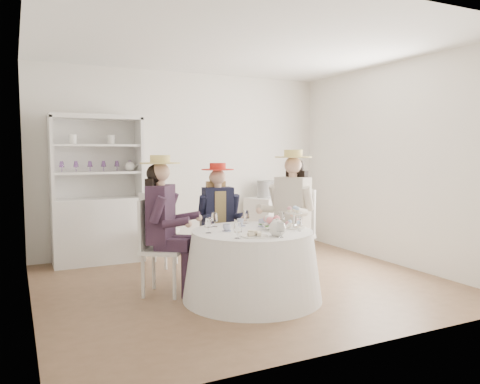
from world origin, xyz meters
name	(u,v)px	position (x,y,z in m)	size (l,w,h in m)	color
ground	(244,283)	(0.00, 0.00, 0.00)	(4.50, 4.50, 0.00)	brown
ceiling	(244,45)	(0.00, 0.00, 2.70)	(4.50, 4.50, 0.00)	white
wall_back	(185,163)	(0.00, 2.00, 1.35)	(4.50, 4.50, 0.00)	white
wall_front	(362,174)	(0.00, -2.00, 1.35)	(4.50, 4.50, 0.00)	white
wall_left	(26,170)	(-2.25, 0.00, 1.35)	(4.50, 4.50, 0.00)	white
wall_right	(394,164)	(2.25, 0.00, 1.35)	(4.50, 4.50, 0.00)	white
tea_table	(252,265)	(-0.17, -0.55, 0.35)	(1.44, 1.44, 0.71)	white
hutch	(98,211)	(-1.34, 1.77, 0.71)	(1.23, 0.55, 2.00)	silver
side_table	(265,222)	(1.25, 1.75, 0.39)	(0.50, 0.50, 0.78)	silver
hatbox	(266,189)	(1.25, 1.75, 0.92)	(0.27, 0.27, 0.27)	black
guest_left	(163,217)	(-0.96, -0.02, 0.84)	(0.64, 0.60, 1.48)	silver
guest_mid	(218,213)	(-0.15, 0.40, 0.78)	(0.51, 0.53, 1.38)	silver
guest_right	(292,206)	(0.62, -0.04, 0.87)	(0.65, 0.59, 1.54)	silver
spare_chair	(157,227)	(-0.69, 1.17, 0.53)	(0.58, 0.58, 0.99)	silver
teacup_a	(227,228)	(-0.43, -0.48, 0.74)	(0.08, 0.08, 0.07)	white
teacup_b	(240,223)	(-0.17, -0.26, 0.75)	(0.08, 0.08, 0.07)	white
teacup_c	(263,223)	(0.03, -0.39, 0.75)	(0.09, 0.09, 0.07)	white
flower_bowl	(271,227)	(0.03, -0.58, 0.74)	(0.20, 0.20, 0.05)	white
flower_arrangement	(272,221)	(0.03, -0.59, 0.81)	(0.19, 0.20, 0.07)	pink
table_teapot	(277,228)	(-0.10, -0.93, 0.79)	(0.23, 0.17, 0.18)	white
sandwich_plate	(255,235)	(-0.32, -0.87, 0.73)	(0.26, 0.26, 0.06)	white
cupcake_stand	(294,220)	(0.29, -0.60, 0.79)	(0.24, 0.24, 0.22)	white
stemware_set	(252,223)	(-0.17, -0.55, 0.79)	(0.98, 0.99, 0.15)	white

